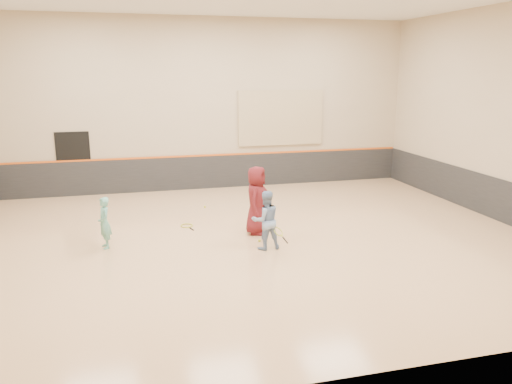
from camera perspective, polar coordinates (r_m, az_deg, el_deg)
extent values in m
cube|color=tan|center=(12.70, -1.47, -6.02)|extent=(15.00, 12.00, 0.20)
cube|color=tan|center=(17.90, -5.91, 9.84)|extent=(15.00, 0.02, 6.00)
cube|color=tan|center=(6.35, 10.62, 2.71)|extent=(15.00, 0.02, 6.00)
cube|color=tan|center=(15.51, 26.90, 7.86)|extent=(0.02, 12.00, 6.00)
cube|color=#232326|center=(18.18, -5.71, 2.27)|extent=(14.90, 0.04, 1.20)
cube|color=#232326|center=(15.85, 25.86, -0.77)|extent=(0.04, 11.90, 1.20)
cube|color=#D85914|center=(18.06, -5.75, 4.19)|extent=(14.90, 0.03, 0.06)
cube|color=tan|center=(18.51, 2.85, 8.47)|extent=(3.20, 0.08, 2.00)
cube|color=black|center=(18.00, -20.07, 3.00)|extent=(1.10, 0.05, 2.20)
imported|color=#69B6A8|center=(12.53, -16.93, -3.39)|extent=(0.40, 0.52, 1.26)
imported|color=#7D99C2|center=(11.90, 1.11, -3.23)|extent=(0.74, 0.60, 1.44)
imported|color=maroon|center=(12.99, 0.07, -0.94)|extent=(0.90, 1.04, 1.80)
sphere|color=gold|center=(12.58, 0.39, -5.57)|extent=(0.07, 0.07, 0.07)
sphere|color=#B2D130|center=(12.90, 0.80, 0.14)|extent=(0.07, 0.07, 0.07)
sphere|color=#E9F037|center=(15.71, -5.87, -1.69)|extent=(0.07, 0.07, 0.07)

